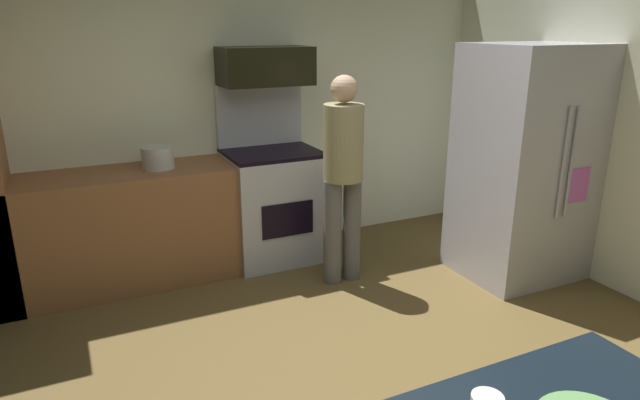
{
  "coord_description": "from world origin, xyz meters",
  "views": [
    {
      "loc": [
        -1.21,
        -2.25,
        1.95
      ],
      "look_at": [
        -0.0,
        0.3,
        1.05
      ],
      "focal_mm": 30.87,
      "sensor_mm": 36.0,
      "label": 1
    }
  ],
  "objects_px": {
    "microwave": "(265,66)",
    "person_cook": "(343,171)",
    "refrigerator": "(524,164)",
    "stock_pot": "(158,158)",
    "oven_range": "(273,201)"
  },
  "relations": [
    {
      "from": "refrigerator",
      "to": "stock_pot",
      "type": "height_order",
      "value": "refrigerator"
    },
    {
      "from": "microwave",
      "to": "stock_pot",
      "type": "xyz_separation_m",
      "value": [
        -0.92,
        -0.08,
        -0.65
      ]
    },
    {
      "from": "refrigerator",
      "to": "microwave",
      "type": "bearing_deg",
      "value": 144.25
    },
    {
      "from": "refrigerator",
      "to": "stock_pot",
      "type": "xyz_separation_m",
      "value": [
        -2.61,
        1.13,
        0.07
      ]
    },
    {
      "from": "refrigerator",
      "to": "stock_pot",
      "type": "relative_size",
      "value": 7.51
    },
    {
      "from": "oven_range",
      "to": "person_cook",
      "type": "height_order",
      "value": "person_cook"
    },
    {
      "from": "oven_range",
      "to": "person_cook",
      "type": "relative_size",
      "value": 0.92
    },
    {
      "from": "oven_range",
      "to": "microwave",
      "type": "bearing_deg",
      "value": 90.0
    },
    {
      "from": "person_cook",
      "to": "stock_pot",
      "type": "distance_m",
      "value": 1.42
    },
    {
      "from": "oven_range",
      "to": "person_cook",
      "type": "distance_m",
      "value": 0.84
    },
    {
      "from": "oven_range",
      "to": "microwave",
      "type": "distance_m",
      "value": 1.12
    },
    {
      "from": "microwave",
      "to": "person_cook",
      "type": "relative_size",
      "value": 0.46
    },
    {
      "from": "refrigerator",
      "to": "stock_pot",
      "type": "distance_m",
      "value": 2.85
    },
    {
      "from": "microwave",
      "to": "person_cook",
      "type": "distance_m",
      "value": 1.1
    },
    {
      "from": "oven_range",
      "to": "stock_pot",
      "type": "xyz_separation_m",
      "value": [
        -0.92,
        0.01,
        0.47
      ]
    }
  ]
}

